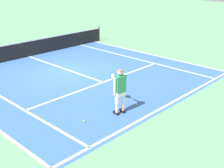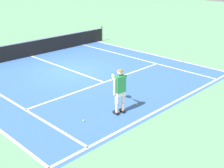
{
  "view_description": "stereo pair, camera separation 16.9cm",
  "coord_description": "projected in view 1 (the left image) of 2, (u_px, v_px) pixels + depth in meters",
  "views": [
    {
      "loc": [
        -9.06,
        -11.6,
        4.92
      ],
      "look_at": [
        -1.83,
        -4.69,
        1.05
      ],
      "focal_mm": 47.38,
      "sensor_mm": 36.0,
      "label": 1
    },
    {
      "loc": [
        -8.94,
        -11.72,
        4.92
      ],
      "look_at": [
        -1.83,
        -4.69,
        1.05
      ],
      "focal_mm": 47.38,
      "sensor_mm": 36.0,
      "label": 2
    }
  ],
  "objects": [
    {
      "name": "line_doubles_right",
      "position": [
        150.0,
        54.0,
        18.44
      ],
      "size": [
        0.1,
        9.99,
        0.01
      ],
      "primitive_type": "cube",
      "color": "white",
      "rests_on": "ground"
    },
    {
      "name": "line_centre_service",
      "position": [
        61.0,
        68.0,
        15.9
      ],
      "size": [
        0.1,
        6.4,
        0.01
      ],
      "primitive_type": "cube",
      "color": "white",
      "rests_on": "ground"
    },
    {
      "name": "tennis_player",
      "position": [
        120.0,
        88.0,
        10.52
      ],
      "size": [
        0.78,
        1.08,
        1.71
      ],
      "color": "black",
      "rests_on": "ground"
    },
    {
      "name": "tennis_net",
      "position": [
        28.0,
        49.0,
        17.78
      ],
      "size": [
        11.96,
        0.08,
        1.07
      ],
      "color": "#333338",
      "rests_on": "ground"
    },
    {
      "name": "tennis_ball_by_baseline",
      "position": [
        137.0,
        104.0,
        11.5
      ],
      "size": [
        0.07,
        0.07,
        0.07
      ],
      "primitive_type": "sphere",
      "color": "#CCE02D",
      "rests_on": "ground"
    },
    {
      "name": "tennis_ball_near_feet",
      "position": [
        84.0,
        121.0,
        10.23
      ],
      "size": [
        0.07,
        0.07,
        0.07
      ],
      "primitive_type": "sphere",
      "color": "#CCE02D",
      "rests_on": "ground"
    },
    {
      "name": "court_inner_surface",
      "position": [
        83.0,
        75.0,
        14.74
      ],
      "size": [
        10.98,
        10.39,
        0.0
      ],
      "primitive_type": "cube",
      "color": "#3866A8",
      "rests_on": "ground"
    },
    {
      "name": "ground_plane",
      "position": [
        71.0,
        71.0,
        15.36
      ],
      "size": [
        80.0,
        80.0,
        0.0
      ],
      "primitive_type": "plane",
      "color": "#609E70"
    },
    {
      "name": "line_singles_left",
      "position": [
        7.0,
        100.0,
        11.97
      ],
      "size": [
        0.1,
        9.99,
        0.01
      ],
      "primitive_type": "cube",
      "color": "white",
      "rests_on": "ground"
    },
    {
      "name": "line_singles_right",
      "position": [
        136.0,
        59.0,
        17.52
      ],
      "size": [
        0.1,
        9.99,
        0.01
      ],
      "primitive_type": "cube",
      "color": "white",
      "rests_on": "ground"
    },
    {
      "name": "line_baseline",
      "position": [
        168.0,
        105.0,
        11.52
      ],
      "size": [
        10.98,
        0.1,
        0.01
      ],
      "primitive_type": "cube",
      "color": "white",
      "rests_on": "ground"
    },
    {
      "name": "line_service",
      "position": [
        103.0,
        82.0,
        13.84
      ],
      "size": [
        8.23,
        0.1,
        0.01
      ],
      "primitive_type": "cube",
      "color": "white",
      "rests_on": "ground"
    }
  ]
}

